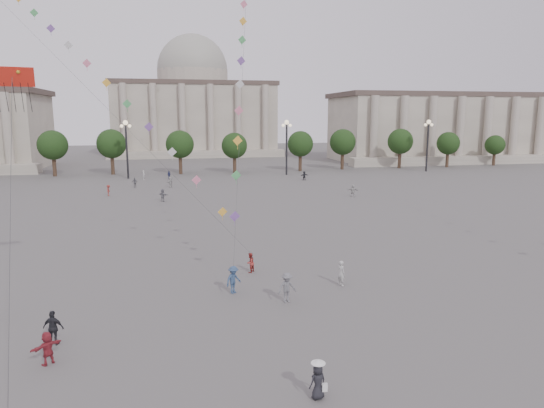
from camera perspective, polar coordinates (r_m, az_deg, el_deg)
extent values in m
plane|color=#575452|center=(25.96, 5.04, -15.78)|extent=(360.00, 360.00, 0.00)
cube|color=gray|center=(143.05, 23.56, 8.11)|extent=(80.00, 22.00, 16.00)
cube|color=#4A3D36|center=(143.11, 23.81, 11.54)|extent=(81.60, 22.44, 1.20)
cube|color=gray|center=(132.97, 26.54, 4.75)|extent=(84.00, 4.00, 2.00)
cube|color=gray|center=(152.46, -9.15, 9.66)|extent=(46.00, 30.00, 20.00)
cube|color=#4A3D36|center=(152.73, -9.26, 13.64)|extent=(46.92, 30.60, 1.20)
cube|color=gray|center=(135.87, -8.71, 5.81)|extent=(48.30, 4.00, 2.00)
cylinder|color=gray|center=(152.86, -9.28, 14.35)|extent=(21.00, 21.00, 5.00)
sphere|color=#99988B|center=(153.06, -9.31, 15.28)|extent=(21.00, 21.00, 21.00)
cylinder|color=#36291B|center=(103.40, -24.55, 4.04)|extent=(0.70, 0.70, 3.52)
sphere|color=black|center=(103.12, -24.70, 6.07)|extent=(5.12, 5.12, 5.12)
cylinder|color=#36291B|center=(101.38, -17.91, 4.36)|extent=(0.70, 0.70, 3.52)
sphere|color=black|center=(101.10, -18.03, 6.44)|extent=(5.12, 5.12, 5.12)
cylinder|color=#36291B|center=(100.77, -11.10, 4.64)|extent=(0.70, 0.70, 3.52)
sphere|color=black|center=(100.48, -11.17, 6.72)|extent=(5.12, 5.12, 5.12)
cylinder|color=#36291B|center=(101.58, -4.29, 4.84)|extent=(0.70, 0.70, 3.52)
sphere|color=black|center=(101.29, -4.32, 6.91)|extent=(5.12, 5.12, 5.12)
cylinder|color=#36291B|center=(103.77, 2.31, 4.98)|extent=(0.70, 0.70, 3.52)
sphere|color=black|center=(103.50, 2.33, 7.01)|extent=(5.12, 5.12, 5.12)
cylinder|color=#36291B|center=(107.28, 8.57, 5.05)|extent=(0.70, 0.70, 3.52)
sphere|color=black|center=(107.01, 8.63, 7.01)|extent=(5.12, 5.12, 5.12)
cylinder|color=#36291B|center=(111.96, 14.37, 5.06)|extent=(0.70, 0.70, 3.52)
sphere|color=black|center=(111.71, 14.46, 6.94)|extent=(5.12, 5.12, 5.12)
cylinder|color=#36291B|center=(117.69, 19.66, 5.02)|extent=(0.70, 0.70, 3.52)
sphere|color=black|center=(117.45, 19.77, 6.81)|extent=(5.12, 5.12, 5.12)
cylinder|color=#36291B|center=(124.32, 24.42, 4.95)|extent=(0.70, 0.70, 3.52)
sphere|color=black|center=(124.09, 24.54, 6.64)|extent=(5.12, 5.12, 5.12)
cylinder|color=#262628|center=(92.89, -16.70, 5.93)|extent=(0.36, 0.36, 10.00)
sphere|color=#FFE5B2|center=(92.67, -16.87, 9.14)|extent=(0.90, 0.90, 0.90)
sphere|color=#FFE5B2|center=(92.75, -17.28, 8.75)|extent=(0.60, 0.60, 0.60)
sphere|color=#FFE5B2|center=(92.62, -16.41, 8.79)|extent=(0.60, 0.60, 0.60)
cylinder|color=#262628|center=(95.06, 1.72, 6.45)|extent=(0.36, 0.36, 10.00)
sphere|color=#FFE5B2|center=(94.85, 1.74, 9.59)|extent=(0.90, 0.90, 0.90)
sphere|color=#FFE5B2|center=(94.70, 1.32, 9.23)|extent=(0.60, 0.60, 0.60)
sphere|color=#FFE5B2|center=(95.02, 2.16, 9.22)|extent=(0.60, 0.60, 0.60)
cylinder|color=#262628|center=(106.04, 17.81, 6.37)|extent=(0.36, 0.36, 10.00)
sphere|color=#FFE5B2|center=(105.86, 17.97, 9.17)|extent=(0.90, 0.90, 0.90)
sphere|color=#FFE5B2|center=(105.52, 17.61, 8.86)|extent=(0.60, 0.60, 0.60)
sphere|color=#FFE5B2|center=(106.21, 18.28, 8.83)|extent=(0.60, 0.60, 0.60)
imported|color=navy|center=(90.92, -12.03, 3.36)|extent=(0.85, 0.89, 1.48)
imported|color=#B9B9B4|center=(79.97, -11.88, 2.53)|extent=(1.31, 1.62, 1.73)
imported|color=slate|center=(30.42, 1.77, -9.79)|extent=(1.37, 1.00, 1.90)
imported|color=#B4B4AF|center=(70.53, 9.50, 1.58)|extent=(1.66, 1.11, 1.71)
imported|color=black|center=(87.39, 3.83, 3.34)|extent=(1.60, 0.87, 1.65)
imported|color=silver|center=(91.07, -14.85, 3.31)|extent=(0.40, 0.61, 1.66)
imported|color=slate|center=(67.08, -12.73, 1.01)|extent=(1.48, 1.47, 1.71)
imported|color=#B0B1AC|center=(33.61, 8.16, -8.04)|extent=(0.59, 0.73, 1.75)
imported|color=#5D5D62|center=(81.07, -15.84, 2.42)|extent=(1.02, 0.57, 1.64)
imported|color=maroon|center=(73.91, -18.66, 1.53)|extent=(0.65, 1.07, 1.61)
imported|color=black|center=(27.45, -24.32, -13.14)|extent=(1.14, 0.71, 1.80)
imported|color=#9E2B35|center=(25.65, -24.91, -15.13)|extent=(1.43, 1.29, 1.59)
imported|color=maroon|center=(36.02, -2.59, -6.91)|extent=(0.90, 0.91, 1.48)
imported|color=navy|center=(31.98, -4.56, -8.86)|extent=(1.35, 1.24, 1.83)
imported|color=black|center=(21.09, 5.41, -20.09)|extent=(0.84, 0.67, 1.49)
cone|color=white|center=(20.66, 5.46, -18.00)|extent=(0.52, 0.52, 0.14)
cylinder|color=white|center=(20.69, 5.45, -18.14)|extent=(0.60, 0.60, 0.02)
cube|color=white|center=(21.13, 6.22, -20.65)|extent=(0.22, 0.10, 0.35)
cube|color=red|center=(30.57, -28.26, 13.06)|extent=(2.26, 0.98, 1.02)
cube|color=#1A9236|center=(30.65, -28.97, 13.46)|extent=(0.38, 0.26, 0.34)
cube|color=#1F30AD|center=(30.46, -27.68, 13.60)|extent=(0.38, 0.26, 0.34)
sphere|color=gold|center=(30.61, -28.99, 13.47)|extent=(0.20, 0.20, 0.20)
sphere|color=gold|center=(30.42, -27.70, 13.60)|extent=(0.20, 0.20, 0.20)
cylinder|color=#3F3F3F|center=(22.43, -28.41, -0.83)|extent=(0.02, 0.02, 20.63)
cylinder|color=#3F3F3F|center=(57.11, -27.51, 18.60)|extent=(0.02, 0.02, 68.60)
cube|color=yellow|center=(36.73, -5.85, -0.92)|extent=(0.76, 0.25, 0.76)
cube|color=pink|center=(38.07, -8.87, 2.81)|extent=(0.76, 0.25, 0.76)
cube|color=silver|center=(39.68, -11.68, 6.01)|extent=(0.76, 0.25, 0.76)
cube|color=#7F53A6|center=(41.49, -14.29, 8.80)|extent=(0.76, 0.25, 0.76)
cube|color=#50AE62|center=(43.47, -16.69, 11.22)|extent=(0.76, 0.25, 0.76)
cube|color=yellow|center=(45.58, -18.91, 13.35)|extent=(0.76, 0.25, 0.76)
cube|color=pink|center=(47.81, -20.95, 15.21)|extent=(0.76, 0.25, 0.76)
cube|color=silver|center=(50.12, -22.84, 16.84)|extent=(0.76, 0.25, 0.76)
cube|color=#7F53A6|center=(52.52, -24.59, 18.28)|extent=(0.76, 0.25, 0.76)
cube|color=#50AE62|center=(54.98, -26.20, 19.54)|extent=(0.76, 0.25, 0.76)
cube|color=#7F53A6|center=(33.06, -4.40, -1.45)|extent=(0.76, 0.25, 0.76)
cube|color=#50AE62|center=(34.77, -4.23, 3.39)|extent=(0.76, 0.25, 0.76)
cube|color=yellow|center=(36.72, -4.07, 7.45)|extent=(0.76, 0.25, 0.76)
cube|color=pink|center=(38.84, -3.92, 10.91)|extent=(0.76, 0.25, 0.76)
cube|color=silver|center=(41.08, -3.78, 13.89)|extent=(0.76, 0.25, 0.76)
cube|color=#7F53A6|center=(43.40, -3.66, 16.46)|extent=(0.76, 0.25, 0.76)
cube|color=#50AE62|center=(45.80, -3.54, 18.71)|extent=(0.76, 0.25, 0.76)
cube|color=yellow|center=(48.26, -3.43, 20.68)|extent=(0.76, 0.25, 0.76)
cube|color=pink|center=(50.76, -3.33, 22.42)|extent=(0.76, 0.25, 0.76)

